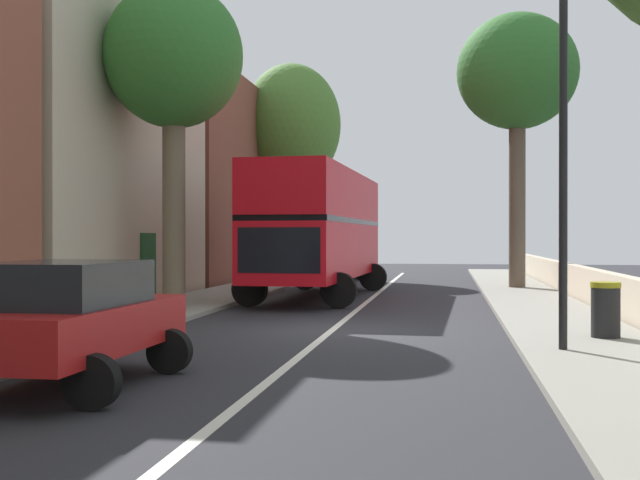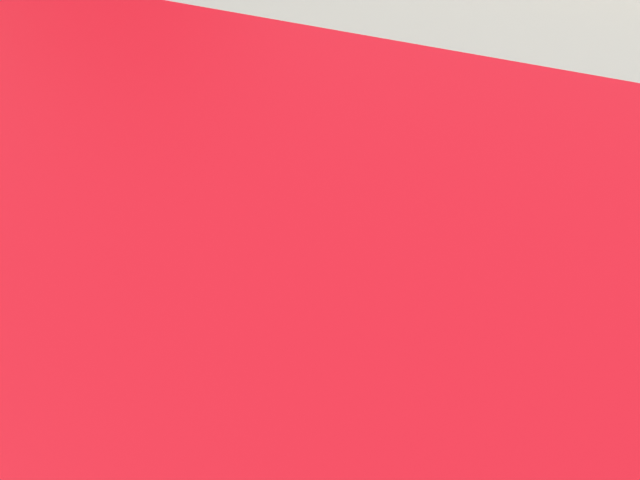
{
  "view_description": "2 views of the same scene",
  "coord_description": "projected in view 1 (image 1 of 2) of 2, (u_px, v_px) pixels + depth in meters",
  "views": [
    {
      "loc": [
        2.42,
        -16.61,
        1.98
      ],
      "look_at": [
        -0.8,
        3.29,
        1.9
      ],
      "focal_mm": 44.43,
      "sensor_mm": 36.0,
      "label": 1
    },
    {
      "loc": [
        -2.37,
        8.65,
        5.7
      ],
      "look_at": [
        -0.35,
        9.1,
        2.38
      ],
      "focal_mm": 36.11,
      "sensor_mm": 36.0,
      "label": 2
    }
  ],
  "objects": [
    {
      "name": "litter_bin_right",
      "position": [
        606.0,
        310.0,
        14.6
      ],
      "size": [
        0.55,
        0.55,
        1.02
      ],
      "color": "black",
      "rests_on": "sidewalk_right"
    },
    {
      "name": "lamppost_right",
      "position": [
        563.0,
        126.0,
        13.04
      ],
      "size": [
        0.32,
        0.32,
        6.31
      ],
      "color": "black",
      "rests_on": "sidewalk_right"
    },
    {
      "name": "street_tree_left_4",
      "position": [
        174.0,
        61.0,
        21.17
      ],
      "size": [
        3.7,
        3.7,
        8.66
      ],
      "color": "brown",
      "rests_on": "sidewalk_left"
    },
    {
      "name": "street_tree_left_0",
      "position": [
        291.0,
        127.0,
        39.1
      ],
      "size": [
        4.89,
        4.89,
        10.43
      ],
      "color": "brown",
      "rests_on": "sidewalk_left"
    },
    {
      "name": "double_decker_bus",
      "position": [
        319.0,
        225.0,
        25.69
      ],
      "size": [
        3.83,
        10.89,
        4.06
      ],
      "color": "red",
      "rests_on": "ground"
    },
    {
      "name": "parked_car_blue_left_0",
      "position": [
        343.0,
        260.0,
        37.69
      ],
      "size": [
        2.57,
        4.35,
        1.56
      ],
      "color": "#1E389E",
      "rests_on": "ground"
    },
    {
      "name": "sidewalk_right",
      "position": [
        572.0,
        332.0,
        16.01
      ],
      "size": [
        2.6,
        60.0,
        0.12
      ],
      "primitive_type": "cube",
      "color": "gray",
      "rests_on": "ground"
    },
    {
      "name": "sidewalk_left",
      "position": [
        114.0,
        323.0,
        17.57
      ],
      "size": [
        2.6,
        60.0,
        0.12
      ],
      "primitive_type": "cube",
      "color": "gray",
      "rests_on": "ground"
    },
    {
      "name": "street_tree_right_5",
      "position": [
        517.0,
        75.0,
        29.26
      ],
      "size": [
        4.44,
        4.44,
        10.13
      ],
      "color": "brown",
      "rests_on": "sidewalk_right"
    },
    {
      "name": "road_centre_line",
      "position": [
        332.0,
        330.0,
        16.79
      ],
      "size": [
        0.16,
        54.0,
        0.01
      ],
      "primitive_type": "cube",
      "color": "silver",
      "rests_on": "ground"
    },
    {
      "name": "parked_car_red_left_1",
      "position": [
        66.0,
        316.0,
        10.32
      ],
      "size": [
        2.53,
        3.98,
        1.66
      ],
      "color": "#AD1919",
      "rests_on": "ground"
    },
    {
      "name": "ground_plane",
      "position": [
        332.0,
        330.0,
        16.79
      ],
      "size": [
        84.0,
        84.0,
        0.0
      ],
      "primitive_type": "plane",
      "color": "#28282D"
    }
  ]
}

